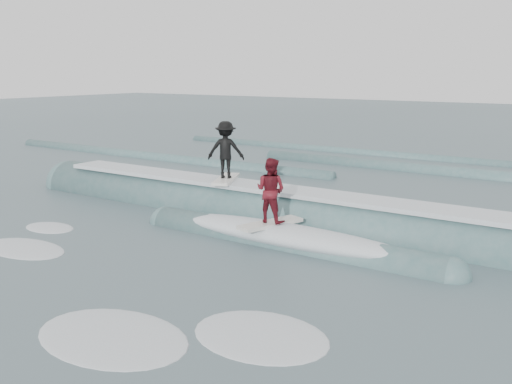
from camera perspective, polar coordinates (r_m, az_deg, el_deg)
The scene contains 6 objects.
ground at distance 13.85m, azimuth -12.87°, elevation -8.49°, with size 160.00×160.00×0.00m, color #395054.
breaking_wave at distance 18.26m, azimuth 1.88°, elevation -2.98°, with size 22.15×3.81×2.06m.
surfer_black at distance 19.33m, azimuth -3.04°, elevation 4.07°, with size 1.43×2.05×2.02m.
surfer_red at distance 15.89m, azimuth 1.47°, elevation -0.12°, with size 1.16×2.07×1.92m.
whitewater at distance 11.59m, azimuth -16.26°, elevation -12.87°, with size 13.07×8.28×0.10m.
far_swells at distance 29.99m, azimuth 6.92°, elevation 2.82°, with size 38.18×8.65×0.80m.
Camera 1 is at (9.51, -8.84, 4.80)m, focal length 40.00 mm.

